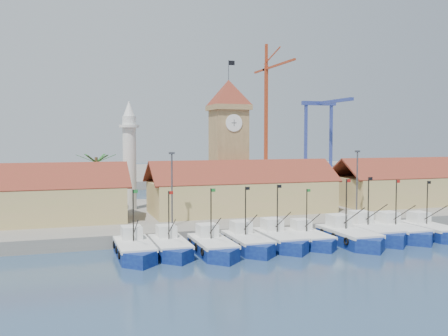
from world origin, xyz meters
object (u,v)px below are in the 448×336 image
object	(u,v)px
boat_0	(135,251)
clock_tower	(229,140)
minaret	(129,155)
boat_5	(310,239)

from	to	relation	value
boat_0	clock_tower	size ratio (longest dim) A/B	0.43
boat_0	minaret	xyz separation A→B (m)	(2.80, 24.87, 8.97)
clock_tower	minaret	world-z (taller)	clock_tower
boat_0	boat_5	distance (m)	19.88
minaret	boat_0	bearing A→B (deg)	-96.43
boat_5	clock_tower	size ratio (longest dim) A/B	0.39
boat_0	clock_tower	bearing A→B (deg)	52.09
boat_0	minaret	world-z (taller)	minaret
clock_tower	minaret	bearing A→B (deg)	172.39
boat_5	clock_tower	bearing A→B (deg)	95.19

